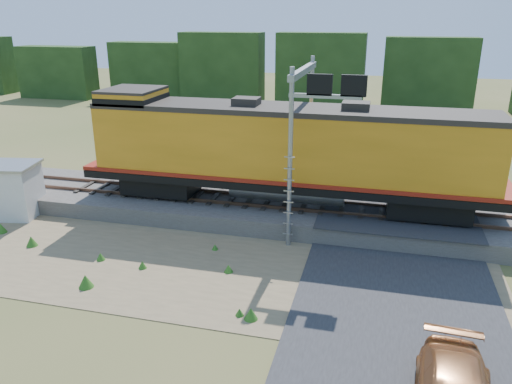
# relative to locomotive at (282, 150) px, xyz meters

# --- Properties ---
(ground) EXTENTS (140.00, 140.00, 0.00)m
(ground) POSITION_rel_locomotive_xyz_m (-1.56, -6.00, -3.49)
(ground) COLOR #475123
(ground) RESTS_ON ground
(ballast) EXTENTS (70.00, 5.00, 0.80)m
(ballast) POSITION_rel_locomotive_xyz_m (-1.56, -0.00, -3.09)
(ballast) COLOR slate
(ballast) RESTS_ON ground
(rails) EXTENTS (70.00, 1.54, 0.16)m
(rails) POSITION_rel_locomotive_xyz_m (-1.56, -0.00, -2.61)
(rails) COLOR brown
(rails) RESTS_ON ballast
(dirt_shoulder) EXTENTS (26.00, 8.00, 0.03)m
(dirt_shoulder) POSITION_rel_locomotive_xyz_m (-3.56, -5.50, -3.47)
(dirt_shoulder) COLOR #8C7754
(dirt_shoulder) RESTS_ON ground
(road) EXTENTS (7.00, 66.00, 0.86)m
(road) POSITION_rel_locomotive_xyz_m (5.44, -5.26, -3.40)
(road) COLOR #38383A
(road) RESTS_ON ground
(tree_line_north) EXTENTS (130.00, 3.00, 6.50)m
(tree_line_north) POSITION_rel_locomotive_xyz_m (-1.56, 32.00, -0.42)
(tree_line_north) COLOR #1C3613
(tree_line_north) RESTS_ON ground
(weed_clumps) EXTENTS (15.00, 6.20, 0.56)m
(weed_clumps) POSITION_rel_locomotive_xyz_m (-5.06, -5.90, -3.49)
(weed_clumps) COLOR #2F661D
(weed_clumps) RESTS_ON ground
(locomotive) EXTENTS (19.86, 3.03, 5.12)m
(locomotive) POSITION_rel_locomotive_xyz_m (0.00, 0.00, 0.00)
(locomotive) COLOR black
(locomotive) RESTS_ON rails
(shed) EXTENTS (2.64, 2.64, 2.66)m
(shed) POSITION_rel_locomotive_xyz_m (-12.74, -2.75, -2.14)
(shed) COLOR silver
(shed) RESTS_ON ground
(signal_gantry) EXTENTS (3.00, 6.20, 7.56)m
(signal_gantry) POSITION_rel_locomotive_xyz_m (1.31, -0.68, 2.15)
(signal_gantry) COLOR gray
(signal_gantry) RESTS_ON ground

